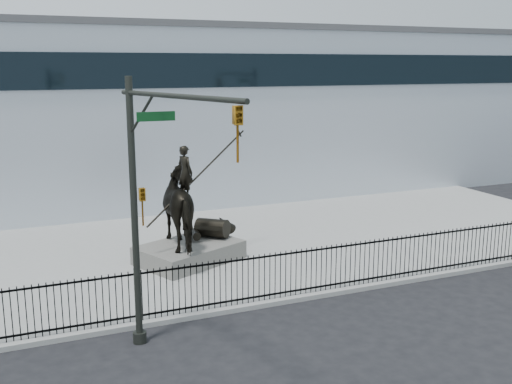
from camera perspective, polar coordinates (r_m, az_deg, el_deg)
name	(u,v)px	position (r m, az deg, el deg)	size (l,w,h in m)	color
ground	(367,305)	(19.11, 10.48, -10.52)	(120.00, 120.00, 0.00)	black
plaza	(273,242)	(24.86, 1.59, -4.79)	(30.00, 12.00, 0.15)	gray
building	(182,112)	(36.13, -7.03, 7.55)	(44.00, 14.00, 9.00)	silver
picket_fence	(346,265)	(19.78, 8.58, -6.88)	(22.10, 0.10, 1.50)	black
statue_plinth	(189,253)	(22.31, -6.36, -5.75)	(3.54, 2.43, 0.66)	#5A5853
equestrian_statue	(190,207)	(21.89, -6.32, -1.42)	(4.19, 3.52, 3.84)	black
traffic_signal_left	(151,201)	(14.72, -9.99, -0.85)	(1.52, 4.84, 7.00)	black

